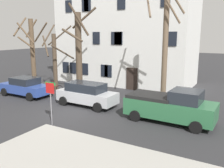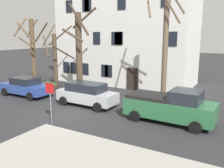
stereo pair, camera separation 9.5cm
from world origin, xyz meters
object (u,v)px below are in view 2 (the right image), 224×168
object	(u,v)px
tree_bare_near	(33,50)
tree_bare_far	(79,51)
tree_bare_end	(165,46)
bicycle_leaning	(55,88)
pickup_truck_green	(170,106)
car_blue_sedan	(26,87)
street_sign_pole	(50,95)
tree_bare_mid	(55,58)
car_silver_wagon	(87,94)
building_main	(126,27)

from	to	relation	value
tree_bare_near	tree_bare_far	size ratio (longest dim) A/B	0.89
tree_bare_end	bicycle_leaning	bearing A→B (deg)	-173.69
pickup_truck_green	bicycle_leaning	bearing A→B (deg)	169.06
pickup_truck_green	car_blue_sedan	bearing A→B (deg)	179.79
tree_bare_far	street_sign_pole	bearing A→B (deg)	-65.83
tree_bare_mid	car_silver_wagon	size ratio (longest dim) A/B	1.33
car_silver_wagon	tree_bare_end	bearing A→B (deg)	31.81
building_main	pickup_truck_green	distance (m)	13.51
tree_bare_near	tree_bare_far	xyz separation A→B (m)	(5.69, -0.07, 0.11)
building_main	car_silver_wagon	bearing A→B (deg)	-80.39
tree_bare_near	bicycle_leaning	size ratio (longest dim) A/B	3.99
tree_bare_far	car_blue_sedan	xyz separation A→B (m)	(-3.71, -2.72, -2.98)
building_main	tree_bare_far	bearing A→B (deg)	-97.40
building_main	car_blue_sedan	world-z (taller)	building_main
building_main	tree_bare_far	size ratio (longest dim) A/B	1.92
car_silver_wagon	pickup_truck_green	world-z (taller)	pickup_truck_green
building_main	tree_bare_near	size ratio (longest dim) A/B	2.15
building_main	tree_bare_end	size ratio (longest dim) A/B	1.60
building_main	bicycle_leaning	size ratio (longest dim) A/B	8.58
tree_bare_mid	pickup_truck_green	world-z (taller)	tree_bare_mid
building_main	tree_bare_end	xyz separation A→B (m)	(6.38, -6.51, -1.61)
tree_bare_far	car_silver_wagon	xyz separation A→B (m)	(2.51, -2.48, -2.90)
pickup_truck_green	tree_bare_near	bearing A→B (deg)	168.95
car_silver_wagon	street_sign_pole	xyz separation A→B (m)	(0.47, -4.18, 0.89)
tree_bare_far	tree_bare_mid	bearing A→B (deg)	174.17
tree_bare_mid	bicycle_leaning	xyz separation A→B (m)	(0.62, -0.90, -2.62)
tree_bare_mid	street_sign_pole	bearing A→B (deg)	-49.21
pickup_truck_green	street_sign_pole	xyz separation A→B (m)	(-5.85, -3.90, 0.79)
tree_bare_mid	tree_bare_far	distance (m)	3.14
tree_bare_near	bicycle_leaning	world-z (taller)	tree_bare_near
tree_bare_mid	pickup_truck_green	size ratio (longest dim) A/B	1.15
tree_bare_end	car_silver_wagon	world-z (taller)	tree_bare_end
bicycle_leaning	car_silver_wagon	bearing A→B (deg)	-21.02
car_blue_sedan	street_sign_pole	xyz separation A→B (m)	(6.69, -3.94, 0.97)
pickup_truck_green	street_sign_pole	bearing A→B (deg)	-146.32
car_blue_sedan	car_silver_wagon	size ratio (longest dim) A/B	1.01
tree_bare_mid	tree_bare_end	size ratio (longest dim) A/B	0.66
tree_bare_far	bicycle_leaning	xyz separation A→B (m)	(-2.41, -0.59, -3.42)
tree_bare_mid	tree_bare_far	size ratio (longest dim) A/B	0.80
building_main	pickup_truck_green	world-z (taller)	building_main
tree_bare_end	street_sign_pole	distance (m)	8.72
tree_bare_mid	tree_bare_end	distance (m)	10.41
tree_bare_end	car_silver_wagon	xyz separation A→B (m)	(-4.78, -2.96, -3.43)
tree_bare_mid	bicycle_leaning	distance (m)	2.83
car_silver_wagon	street_sign_pole	distance (m)	4.30
car_silver_wagon	bicycle_leaning	xyz separation A→B (m)	(-4.92, 1.89, -0.53)
tree_bare_near	car_blue_sedan	bearing A→B (deg)	-54.59
building_main	tree_bare_mid	world-z (taller)	building_main
tree_bare_end	bicycle_leaning	distance (m)	10.53
tree_bare_end	car_blue_sedan	distance (m)	11.98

